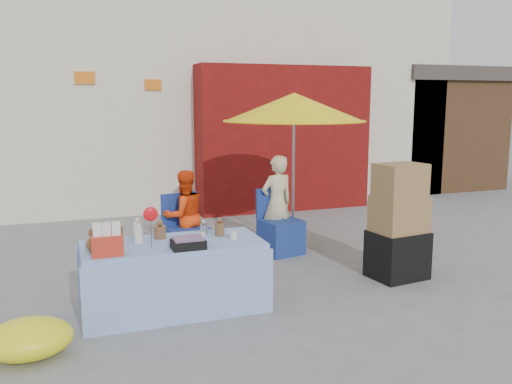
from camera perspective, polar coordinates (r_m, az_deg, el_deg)
name	(u,v)px	position (r m, az deg, el deg)	size (l,w,h in m)	color
ground	(244,302)	(5.54, -1.23, -11.46)	(80.00, 80.00, 0.00)	slate
backdrop	(157,49)	(12.64, -10.40, 14.54)	(14.00, 8.00, 7.80)	silver
market_table	(173,275)	(5.30, -8.72, -8.63)	(1.73, 0.81, 1.05)	#96B9F1
chair_left	(187,243)	(6.77, -7.28, -5.32)	(0.57, 0.56, 0.85)	navy
chair_right	(280,234)	(7.13, 2.58, -4.46)	(0.57, 0.56, 0.85)	navy
vendor_orange	(184,216)	(6.82, -7.56, -2.48)	(0.55, 0.43, 1.14)	#F63E0C
vendor_beige	(277,204)	(7.17, 2.22, -1.22)	(0.47, 0.31, 1.28)	beige
umbrella	(294,108)	(7.30, 4.04, 8.83)	(1.90, 1.90, 2.09)	gray
box_stack	(399,226)	(6.28, 14.78, -3.47)	(0.64, 0.55, 1.31)	black
tarp_bundle	(28,339)	(4.73, -22.84, -14.06)	(0.68, 0.55, 0.31)	yellow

